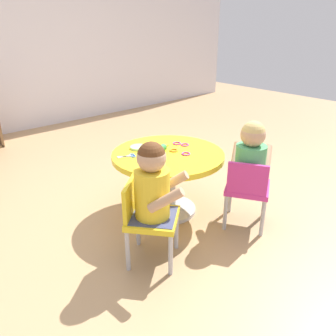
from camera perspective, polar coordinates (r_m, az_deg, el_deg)
The scene contains 15 objects.
ground_plane at distance 2.74m, azimuth 0.00°, elevation -7.14°, with size 10.00×10.00×0.00m, color tan.
back_wall at distance 5.00m, azimuth -25.56°, elevation 21.55°, with size 8.00×0.12×2.80m, color silver.
craft_table at distance 2.57m, azimuth 0.00°, elevation -0.04°, with size 0.84×0.84×0.50m.
child_chair_left at distance 2.08m, azimuth -3.54°, elevation -8.20°, with size 0.42×0.42×0.54m.
seated_child_left at distance 1.97m, azimuth -2.57°, elevation -2.70°, with size 0.43×0.44×0.51m.
child_chair_right at distance 2.47m, azimuth 13.19°, elevation -3.38°, with size 0.41×0.41×0.54m.
seated_child_right at distance 2.42m, azimuth 13.77°, elevation 1.82°, with size 0.43×0.41×0.51m.
rolling_pin at distance 2.52m, azimuth -1.56°, elevation 3.14°, with size 0.23×0.08×0.05m.
craft_scissors at distance 2.47m, azimuth -6.58°, elevation 2.03°, with size 0.14×0.10×0.01m.
playdough_blob_0 at distance 2.62m, azimuth -4.96°, elevation 3.48°, with size 0.13×0.13×0.02m, color #B2E58C.
playdough_blob_1 at distance 2.30m, azimuth -2.20°, elevation 0.57°, with size 0.14×0.14×0.01m, color #F2CC72.
cookie_cutter_0 at distance 2.71m, azimuth 1.50°, elevation 4.19°, with size 0.07×0.07×0.01m, color #D83FA5.
cookie_cutter_1 at distance 2.68m, azimuth 2.86°, elevation 3.94°, with size 0.06×0.06×0.01m, color #D83FA5.
cookie_cutter_2 at distance 2.50m, azimuth 3.05°, elevation 2.42°, with size 0.07×0.07×0.01m, color #D83FA5.
cookie_cutter_3 at distance 2.56m, azimuth 0.95°, elevation 3.00°, with size 0.06×0.06×0.01m, color orange.
Camera 1 is at (-1.58, -1.75, 1.41)m, focal length 36.16 mm.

